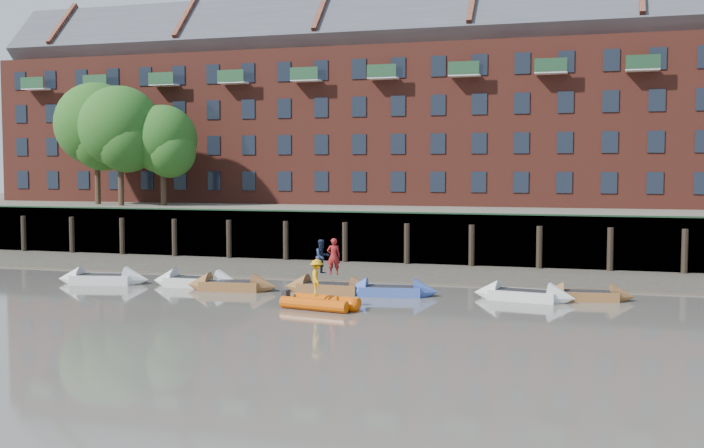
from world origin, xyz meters
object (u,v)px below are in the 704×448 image
at_px(rowboat_5, 523,295).
at_px(person_rib_crew, 317,278).
at_px(rowboat_4, 390,291).
at_px(rowboat_6, 587,296).
at_px(rib_tender, 323,303).
at_px(person_rower_b, 322,257).
at_px(rowboat_1, 196,282).
at_px(rowboat_3, 330,288).
at_px(person_rower_a, 334,256).
at_px(rowboat_0, 103,279).
at_px(rowboat_2, 232,286).

relative_size(rowboat_5, person_rib_crew, 3.04).
distance_m(rowboat_4, rowboat_6, 8.99).
relative_size(rowboat_4, rib_tender, 1.31).
distance_m(person_rower_b, person_rib_crew, 4.72).
height_order(rowboat_6, person_rib_crew, person_rib_crew).
xyz_separation_m(rowboat_1, rowboat_3, (7.15, -0.07, -0.01)).
height_order(rowboat_5, person_rower_b, person_rower_b).
bearing_deg(person_rib_crew, rowboat_3, -9.46).
bearing_deg(person_rower_a, rowboat_4, 158.17).
bearing_deg(person_rower_b, rowboat_0, 128.40).
distance_m(rowboat_2, rowboat_3, 4.91).
bearing_deg(rowboat_1, rowboat_6, 1.87).
relative_size(rib_tender, person_rib_crew, 2.24).
bearing_deg(person_rib_crew, rowboat_0, 52.31).
bearing_deg(rowboat_1, rowboat_2, -18.25).
bearing_deg(rowboat_6, rowboat_5, -170.09).
bearing_deg(rowboat_5, person_rower_b, -169.45).
bearing_deg(rowboat_0, rib_tender, -28.29).
height_order(rowboat_2, person_rower_a, person_rower_a).
relative_size(rowboat_0, rowboat_1, 1.04).
distance_m(rowboat_4, rib_tender, 4.74).
bearing_deg(rowboat_2, rowboat_1, 157.94).
relative_size(rowboat_0, rowboat_4, 1.08).
relative_size(rowboat_2, person_rower_a, 2.66).
height_order(rowboat_2, person_rib_crew, person_rib_crew).
height_order(rowboat_4, person_rib_crew, person_rib_crew).
xyz_separation_m(rowboat_1, person_rower_a, (7.38, -0.13, 1.54)).
relative_size(rowboat_5, rowboat_6, 1.10).
bearing_deg(rowboat_5, rowboat_2, -167.07).
bearing_deg(person_rower_b, person_rib_crew, -128.04).
height_order(rowboat_1, person_rower_b, person_rower_b).
distance_m(rowboat_0, rowboat_6, 24.27).
xyz_separation_m(rowboat_2, rowboat_3, (4.88, 0.61, 0.00)).
height_order(rowboat_0, rowboat_2, rowboat_0).
relative_size(rowboat_3, rowboat_5, 0.97).
relative_size(rowboat_2, rib_tender, 1.33).
height_order(person_rower_b, person_rib_crew, person_rower_b).
relative_size(rowboat_2, rowboat_3, 1.01).
relative_size(rowboat_6, person_rib_crew, 2.76).
bearing_deg(rowboat_1, rowboat_5, -0.51).
relative_size(rowboat_2, rowboat_5, 0.98).
xyz_separation_m(rowboat_3, rowboat_5, (9.18, 0.37, 0.00)).
bearing_deg(rowboat_0, rowboat_1, -6.68).
relative_size(rowboat_3, rib_tender, 1.31).
bearing_deg(rowboat_4, person_rower_b, 169.85).
distance_m(rowboat_2, rowboat_4, 7.93).
distance_m(rowboat_1, person_rower_b, 6.90).
height_order(rowboat_0, person_rower_a, person_rower_a).
height_order(rowboat_0, rowboat_1, rowboat_0).
distance_m(rowboat_3, person_rib_crew, 4.64).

